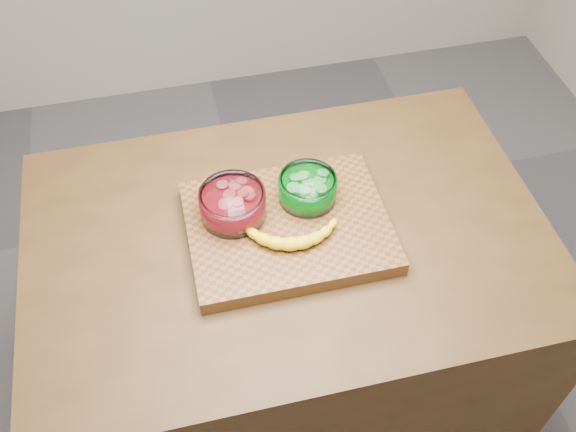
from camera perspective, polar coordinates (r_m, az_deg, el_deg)
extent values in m
plane|color=#59595D|center=(2.24, 0.00, -16.00)|extent=(3.50, 3.50, 0.00)
cube|color=#4A2F16|center=(1.84, 0.00, -10.27)|extent=(1.20, 0.80, 0.90)
cube|color=brown|center=(1.45, 0.00, -1.02)|extent=(0.45, 0.35, 0.04)
cylinder|color=white|center=(1.43, -4.93, 1.06)|extent=(0.15, 0.15, 0.07)
cylinder|color=#AB121C|center=(1.44, -4.90, 0.80)|extent=(0.13, 0.13, 0.04)
cylinder|color=#D8444B|center=(1.42, -4.98, 1.56)|extent=(0.12, 0.12, 0.02)
cylinder|color=white|center=(1.46, 1.75, 2.46)|extent=(0.13, 0.13, 0.06)
cylinder|color=#009B10|center=(1.47, 1.74, 2.24)|extent=(0.11, 0.11, 0.04)
cylinder|color=#71F072|center=(1.45, 1.77, 2.95)|extent=(0.11, 0.11, 0.02)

